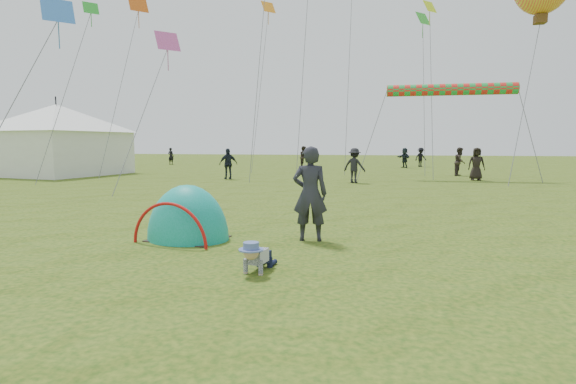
% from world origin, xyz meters
% --- Properties ---
extents(ground, '(140.00, 140.00, 0.00)m').
position_xyz_m(ground, '(0.00, 0.00, 0.00)').
color(ground, '#183E0F').
extents(crawling_toddler, '(0.58, 0.76, 0.53)m').
position_xyz_m(crawling_toddler, '(0.96, 0.09, 0.27)').
color(crawling_toddler, black).
rests_on(crawling_toddler, ground).
extents(popup_tent, '(2.01, 1.76, 2.31)m').
position_xyz_m(popup_tent, '(-1.11, 2.16, 0.00)').
color(popup_tent, '#049173').
rests_on(popup_tent, ground).
extents(standing_adult, '(0.77, 0.56, 1.96)m').
position_xyz_m(standing_adult, '(1.43, 2.54, 0.98)').
color(standing_adult, '#252630').
rests_on(standing_adult, ground).
extents(event_marquee, '(8.03, 8.03, 4.77)m').
position_xyz_m(event_marquee, '(-17.24, 18.67, 2.39)').
color(event_marquee, white).
rests_on(event_marquee, ground).
extents(crowd_person_2, '(1.08, 0.89, 1.72)m').
position_xyz_m(crowd_person_2, '(-5.43, 17.34, 0.86)').
color(crowd_person_2, black).
rests_on(crowd_person_2, ground).
extents(crowd_person_3, '(1.29, 1.00, 1.77)m').
position_xyz_m(crowd_person_3, '(1.60, 16.41, 0.88)').
color(crowd_person_3, black).
rests_on(crowd_person_3, ground).
extents(crowd_person_4, '(0.90, 0.93, 1.60)m').
position_xyz_m(crowd_person_4, '(-16.79, 22.74, 0.80)').
color(crowd_person_4, '#413329').
rests_on(crowd_person_4, ground).
extents(crowd_person_5, '(1.23, 1.53, 1.63)m').
position_xyz_m(crowd_person_5, '(4.86, 31.26, 0.82)').
color(crowd_person_5, black).
rests_on(crowd_person_5, ground).
extents(crowd_person_6, '(0.62, 0.45, 1.58)m').
position_xyz_m(crowd_person_6, '(-16.33, 32.60, 0.79)').
color(crowd_person_6, black).
rests_on(crowd_person_6, ground).
extents(crowd_person_7, '(0.94, 1.04, 1.75)m').
position_xyz_m(crowd_person_7, '(7.71, 22.64, 0.88)').
color(crowd_person_7, '#302723').
rests_on(crowd_person_7, ground).
extents(crowd_person_9, '(1.21, 1.05, 1.62)m').
position_xyz_m(crowd_person_9, '(6.29, 33.11, 0.81)').
color(crowd_person_9, black).
rests_on(crowd_person_9, ground).
extents(crowd_person_10, '(0.87, 0.57, 1.78)m').
position_xyz_m(crowd_person_10, '(7.99, 19.24, 0.89)').
color(crowd_person_10, black).
rests_on(crowd_person_10, ground).
extents(crowd_person_11, '(1.30, 1.65, 1.75)m').
position_xyz_m(crowd_person_11, '(-21.25, 25.86, 0.88)').
color(crowd_person_11, '#2B3E49').
rests_on(crowd_person_11, ground).
extents(crowd_person_13, '(0.73, 0.91, 1.77)m').
position_xyz_m(crowd_person_13, '(-3.22, 29.81, 0.88)').
color(crowd_person_13, '#2B241F').
rests_on(crowd_person_13, ground).
extents(rainbow_tube_kite, '(6.86, 0.64, 0.64)m').
position_xyz_m(rainbow_tube_kite, '(6.59, 19.82, 4.93)').
color(rainbow_tube_kite, red).
extents(diamond_kite_2, '(0.95, 0.95, 0.77)m').
position_xyz_m(diamond_kite_2, '(5.75, 23.99, 10.57)').
color(diamond_kite_2, '#CDEF18').
extents(diamond_kite_3, '(1.12, 1.12, 0.92)m').
position_xyz_m(diamond_kite_3, '(5.62, 27.15, 10.67)').
color(diamond_kite_3, green).
extents(diamond_kite_4, '(1.24, 1.24, 1.02)m').
position_xyz_m(diamond_kite_4, '(-9.71, 9.59, 7.20)').
color(diamond_kite_4, blue).
extents(diamond_kite_5, '(1.16, 1.16, 0.95)m').
position_xyz_m(diamond_kite_5, '(-7.09, 13.69, 6.81)').
color(diamond_kite_5, '#CA4C99').
extents(diamond_kite_6, '(1.25, 1.25, 1.02)m').
position_xyz_m(diamond_kite_6, '(-12.64, 21.01, 10.91)').
color(diamond_kite_6, '#CA520F').
extents(diamond_kite_8, '(1.09, 1.09, 0.89)m').
position_xyz_m(diamond_kite_8, '(-5.62, 27.62, 12.22)').
color(diamond_kite_8, orange).
extents(diamond_kite_9, '(0.88, 0.88, 0.72)m').
position_xyz_m(diamond_kite_9, '(-13.41, 17.12, 9.64)').
color(diamond_kite_9, green).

